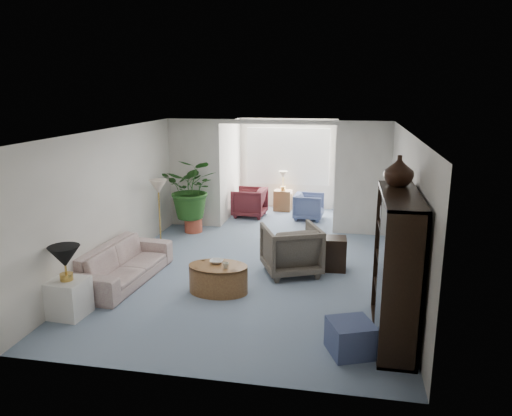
% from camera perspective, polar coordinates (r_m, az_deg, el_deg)
% --- Properties ---
extents(floor, '(6.00, 6.00, 0.00)m').
position_cam_1_polar(floor, '(8.43, -0.76, -8.25)').
color(floor, gray).
rests_on(floor, ground).
extents(sunroom_floor, '(2.60, 2.60, 0.00)m').
position_cam_1_polar(sunroom_floor, '(12.27, 3.04, -1.12)').
color(sunroom_floor, gray).
rests_on(sunroom_floor, ground).
extents(back_pier_left, '(1.20, 0.12, 2.50)m').
position_cam_1_polar(back_pier_left, '(11.36, -7.21, 4.03)').
color(back_pier_left, silver).
rests_on(back_pier_left, ground).
extents(back_pier_right, '(1.20, 0.12, 2.50)m').
position_cam_1_polar(back_pier_right, '(10.83, 12.35, 3.33)').
color(back_pier_right, silver).
rests_on(back_pier_right, ground).
extents(back_header, '(2.60, 0.12, 0.10)m').
position_cam_1_polar(back_header, '(10.79, 2.40, 10.03)').
color(back_header, silver).
rests_on(back_header, back_pier_left).
extents(window_pane, '(2.20, 0.02, 1.50)m').
position_cam_1_polar(window_pane, '(13.04, 3.76, 6.04)').
color(window_pane, white).
extents(window_blinds, '(2.20, 0.02, 1.50)m').
position_cam_1_polar(window_blinds, '(13.01, 3.74, 6.03)').
color(window_blinds, white).
extents(framed_picture, '(0.04, 0.50, 0.40)m').
position_cam_1_polar(framed_picture, '(7.74, 17.19, 2.27)').
color(framed_picture, '#C1B09A').
extents(sofa, '(0.98, 2.18, 0.62)m').
position_cam_1_polar(sofa, '(8.52, -15.23, -6.29)').
color(sofa, beige).
rests_on(sofa, ground).
extents(end_table, '(0.53, 0.53, 0.54)m').
position_cam_1_polar(end_table, '(7.53, -21.09, -9.79)').
color(end_table, white).
rests_on(end_table, ground).
extents(table_lamp, '(0.44, 0.44, 0.30)m').
position_cam_1_polar(table_lamp, '(7.32, -21.51, -5.32)').
color(table_lamp, black).
rests_on(table_lamp, end_table).
extents(floor_lamp, '(0.36, 0.36, 0.28)m').
position_cam_1_polar(floor_lamp, '(9.96, -11.38, 2.47)').
color(floor_lamp, beige).
rests_on(floor_lamp, ground).
extents(coffee_table, '(1.00, 1.00, 0.45)m').
position_cam_1_polar(coffee_table, '(7.84, -4.43, -8.25)').
color(coffee_table, olive).
rests_on(coffee_table, ground).
extents(coffee_bowl, '(0.23, 0.23, 0.05)m').
position_cam_1_polar(coffee_bowl, '(7.86, -4.63, -6.25)').
color(coffee_bowl, silver).
rests_on(coffee_bowl, coffee_table).
extents(coffee_cup, '(0.11, 0.11, 0.09)m').
position_cam_1_polar(coffee_cup, '(7.62, -3.57, -6.73)').
color(coffee_cup, beige).
rests_on(coffee_cup, coffee_table).
extents(wingback_chair, '(1.22, 1.24, 0.87)m').
position_cam_1_polar(wingback_chair, '(8.55, 4.14, -4.85)').
color(wingback_chair, '#6A6053').
rests_on(wingback_chair, ground).
extents(side_table_dark, '(0.52, 0.42, 0.59)m').
position_cam_1_polar(side_table_dark, '(8.84, 8.88, -5.29)').
color(side_table_dark, black).
rests_on(side_table_dark, ground).
extents(entertainment_cabinet, '(0.46, 1.72, 1.92)m').
position_cam_1_polar(entertainment_cabinet, '(6.48, 16.09, -6.70)').
color(entertainment_cabinet, black).
rests_on(entertainment_cabinet, ground).
extents(cabinet_urn, '(0.39, 0.39, 0.41)m').
position_cam_1_polar(cabinet_urn, '(6.67, 16.38, 4.21)').
color(cabinet_urn, black).
rests_on(cabinet_urn, entertainment_cabinet).
extents(ottoman, '(0.66, 0.66, 0.41)m').
position_cam_1_polar(ottoman, '(6.28, 11.03, -14.66)').
color(ottoman, slate).
rests_on(ottoman, ground).
extents(plant_pot, '(0.40, 0.40, 0.32)m').
position_cam_1_polar(plant_pot, '(11.11, -7.34, -1.97)').
color(plant_pot, '#AF4933').
rests_on(plant_pot, ground).
extents(house_plant, '(1.22, 1.06, 1.36)m').
position_cam_1_polar(house_plant, '(10.91, -7.48, 2.27)').
color(house_plant, '#22501B').
rests_on(house_plant, plant_pot).
extents(sunroom_chair_blue, '(0.75, 0.73, 0.64)m').
position_cam_1_polar(sunroom_chair_blue, '(12.10, 6.21, 0.17)').
color(sunroom_chair_blue, slate).
rests_on(sunroom_chair_blue, ground).
extents(sunroom_chair_maroon, '(0.85, 0.83, 0.73)m').
position_cam_1_polar(sunroom_chair_maroon, '(12.29, -0.77, 0.68)').
color(sunroom_chair_maroon, '#591E25').
rests_on(sunroom_chair_maroon, ground).
extents(sunroom_table, '(0.47, 0.38, 0.55)m').
position_cam_1_polar(sunroom_table, '(12.92, 3.16, 0.90)').
color(sunroom_table, olive).
rests_on(sunroom_table, ground).
extents(shelf_clutter, '(0.30, 1.27, 1.06)m').
position_cam_1_polar(shelf_clutter, '(6.35, 15.79, -5.85)').
color(shelf_clutter, '#4E4B49').
rests_on(shelf_clutter, entertainment_cabinet).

